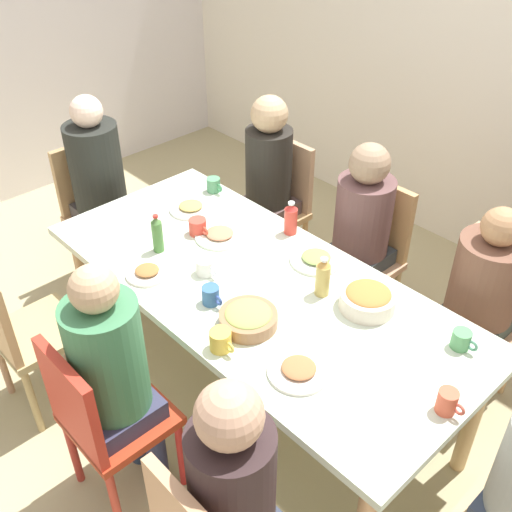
{
  "coord_description": "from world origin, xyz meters",
  "views": [
    {
      "loc": [
        1.59,
        -1.49,
        2.47
      ],
      "look_at": [
        0.0,
        0.0,
        0.89
      ],
      "focal_mm": 42.2,
      "sensor_mm": 36.0,
      "label": 1
    }
  ],
  "objects_px": {
    "bowl_1": "(248,318)",
    "cup_2": "(198,227)",
    "chair_5": "(367,249)",
    "person_5": "(361,225)",
    "plate_0": "(147,272)",
    "cup_3": "(447,402)",
    "chair_4": "(277,201)",
    "cup_1": "(211,295)",
    "person_1": "(482,292)",
    "chair_2": "(101,418)",
    "person_6": "(99,177)",
    "bottle_1": "(157,234)",
    "bowl_0": "(368,299)",
    "chair_1": "(484,311)",
    "person_2": "(113,369)",
    "person_4": "(267,175)",
    "cup_6": "(221,340)",
    "plate_4": "(299,370)",
    "bottle_2": "(323,277)",
    "plate_3": "(316,259)",
    "dining_table": "(256,294)",
    "bottle_0": "(291,219)",
    "chair_6": "(97,205)",
    "plate_1": "(191,208)",
    "cup_0": "(462,340)",
    "cup_4": "(214,185)",
    "chair_3": "(20,329)",
    "person_7": "(235,491)",
    "cup_5": "(206,267)",
    "plate_2": "(220,235)"
  },
  "relations": [
    {
      "from": "chair_5",
      "to": "chair_6",
      "type": "distance_m",
      "value": 1.7
    },
    {
      "from": "person_6",
      "to": "cup_0",
      "type": "height_order",
      "value": "person_6"
    },
    {
      "from": "dining_table",
      "to": "person_2",
      "type": "height_order",
      "value": "person_2"
    },
    {
      "from": "cup_0",
      "to": "chair_5",
      "type": "bearing_deg",
      "value": 147.84
    },
    {
      "from": "cup_6",
      "to": "chair_2",
      "type": "bearing_deg",
      "value": -114.98
    },
    {
      "from": "cup_0",
      "to": "bottle_0",
      "type": "height_order",
      "value": "bottle_0"
    },
    {
      "from": "plate_3",
      "to": "chair_2",
      "type": "bearing_deg",
      "value": -93.83
    },
    {
      "from": "bowl_0",
      "to": "bowl_1",
      "type": "xyz_separation_m",
      "value": [
        -0.27,
        -0.45,
        -0.01
      ]
    },
    {
      "from": "plate_4",
      "to": "cup_4",
      "type": "xyz_separation_m",
      "value": [
        -1.3,
        0.66,
        0.03
      ]
    },
    {
      "from": "chair_6",
      "to": "plate_1",
      "type": "xyz_separation_m",
      "value": [
        0.75,
        0.18,
        0.25
      ]
    },
    {
      "from": "plate_0",
      "to": "bottle_2",
      "type": "bearing_deg",
      "value": 37.1
    },
    {
      "from": "plate_3",
      "to": "cup_4",
      "type": "distance_m",
      "value": 0.86
    },
    {
      "from": "person_7",
      "to": "plate_1",
      "type": "bearing_deg",
      "value": 146.5
    },
    {
      "from": "dining_table",
      "to": "person_2",
      "type": "relative_size",
      "value": 1.76
    },
    {
      "from": "chair_4",
      "to": "cup_1",
      "type": "distance_m",
      "value": 1.33
    },
    {
      "from": "chair_5",
      "to": "person_5",
      "type": "distance_m",
      "value": 0.22
    },
    {
      "from": "dining_table",
      "to": "bottle_0",
      "type": "relative_size",
      "value": 11.95
    },
    {
      "from": "bottle_2",
      "to": "cup_5",
      "type": "bearing_deg",
      "value": -148.85
    },
    {
      "from": "chair_1",
      "to": "person_1",
      "type": "xyz_separation_m",
      "value": [
        0.0,
        -0.09,
        0.17
      ]
    },
    {
      "from": "person_6",
      "to": "bottle_2",
      "type": "distance_m",
      "value": 1.65
    },
    {
      "from": "bowl_0",
      "to": "bottle_2",
      "type": "bearing_deg",
      "value": -160.1
    },
    {
      "from": "chair_4",
      "to": "bowl_1",
      "type": "bearing_deg",
      "value": -49.93
    },
    {
      "from": "plate_0",
      "to": "cup_0",
      "type": "relative_size",
      "value": 1.81
    },
    {
      "from": "chair_2",
      "to": "plate_4",
      "type": "distance_m",
      "value": 0.83
    },
    {
      "from": "chair_2",
      "to": "person_4",
      "type": "distance_m",
      "value": 1.8
    },
    {
      "from": "plate_2",
      "to": "bowl_1",
      "type": "height_order",
      "value": "bowl_1"
    },
    {
      "from": "plate_0",
      "to": "cup_3",
      "type": "height_order",
      "value": "cup_3"
    },
    {
      "from": "chair_2",
      "to": "cup_1",
      "type": "distance_m",
      "value": 0.68
    },
    {
      "from": "person_1",
      "to": "chair_2",
      "type": "xyz_separation_m",
      "value": [
        -0.72,
        -1.63,
        -0.17
      ]
    },
    {
      "from": "plate_0",
      "to": "person_5",
      "type": "bearing_deg",
      "value": 70.52
    },
    {
      "from": "chair_3",
      "to": "cup_2",
      "type": "bearing_deg",
      "value": 76.35
    },
    {
      "from": "person_6",
      "to": "bottle_1",
      "type": "relative_size",
      "value": 6.09
    },
    {
      "from": "person_6",
      "to": "bottle_1",
      "type": "distance_m",
      "value": 0.88
    },
    {
      "from": "person_2",
      "to": "person_4",
      "type": "height_order",
      "value": "person_2"
    },
    {
      "from": "person_6",
      "to": "cup_2",
      "type": "height_order",
      "value": "person_6"
    },
    {
      "from": "bowl_1",
      "to": "cup_2",
      "type": "xyz_separation_m",
      "value": [
        -0.69,
        0.28,
        0.0
      ]
    },
    {
      "from": "chair_2",
      "to": "cup_0",
      "type": "relative_size",
      "value": 7.95
    },
    {
      "from": "cup_5",
      "to": "dining_table",
      "type": "bearing_deg",
      "value": 30.65
    },
    {
      "from": "plate_4",
      "to": "person_4",
      "type": "bearing_deg",
      "value": 140.25
    },
    {
      "from": "person_1",
      "to": "person_5",
      "type": "bearing_deg",
      "value": 179.98
    },
    {
      "from": "bowl_0",
      "to": "chair_4",
      "type": "bearing_deg",
      "value": 151.98
    },
    {
      "from": "bowl_0",
      "to": "plate_2",
      "type": "bearing_deg",
      "value": -172.4
    },
    {
      "from": "person_6",
      "to": "cup_6",
      "type": "relative_size",
      "value": 9.96
    },
    {
      "from": "bowl_1",
      "to": "person_1",
      "type": "bearing_deg",
      "value": 61.71
    },
    {
      "from": "bowl_0",
      "to": "cup_2",
      "type": "distance_m",
      "value": 0.98
    },
    {
      "from": "plate_4",
      "to": "bottle_1",
      "type": "bearing_deg",
      "value": 175.2
    },
    {
      "from": "plate_0",
      "to": "dining_table",
      "type": "bearing_deg",
      "value": 40.41
    },
    {
      "from": "person_2",
      "to": "dining_table",
      "type": "bearing_deg",
      "value": 90.0
    },
    {
      "from": "plate_4",
      "to": "bottle_1",
      "type": "distance_m",
      "value": 1.04
    },
    {
      "from": "chair_1",
      "to": "bottle_2",
      "type": "bearing_deg",
      "value": -123.34
    }
  ]
}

